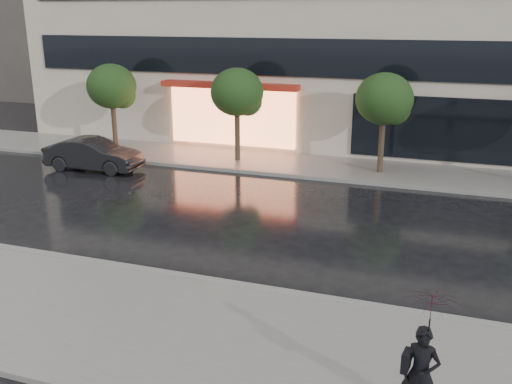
% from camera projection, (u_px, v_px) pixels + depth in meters
% --- Properties ---
extents(ground, '(120.00, 120.00, 0.00)m').
position_uv_depth(ground, '(207.00, 264.00, 14.45)').
color(ground, black).
rests_on(ground, ground).
extents(sidewalk_near, '(60.00, 4.50, 0.12)m').
position_uv_depth(sidewalk_near, '(142.00, 325.00, 11.50)').
color(sidewalk_near, slate).
rests_on(sidewalk_near, ground).
extents(sidewalk_far, '(60.00, 3.50, 0.12)m').
position_uv_depth(sidewalk_far, '(307.00, 165.00, 23.67)').
color(sidewalk_far, slate).
rests_on(sidewalk_far, ground).
extents(curb_near, '(60.00, 0.25, 0.14)m').
position_uv_depth(curb_near, '(190.00, 278.00, 13.53)').
color(curb_near, gray).
rests_on(curb_near, ground).
extents(curb_far, '(60.00, 0.25, 0.14)m').
position_uv_depth(curb_far, '(296.00, 176.00, 22.09)').
color(curb_far, gray).
rests_on(curb_far, ground).
extents(bg_building_left, '(14.00, 10.00, 12.00)m').
position_uv_depth(bg_building_left, '(13.00, 15.00, 44.88)').
color(bg_building_left, '#59544F').
rests_on(bg_building_left, ground).
extents(tree_far_west, '(2.20, 2.20, 3.99)m').
position_uv_depth(tree_far_west, '(113.00, 88.00, 25.43)').
color(tree_far_west, '#33261C').
rests_on(tree_far_west, ground).
extents(tree_mid_west, '(2.20, 2.20, 3.99)m').
position_uv_depth(tree_mid_west, '(239.00, 94.00, 23.54)').
color(tree_mid_west, '#33261C').
rests_on(tree_mid_west, ground).
extents(tree_mid_east, '(2.20, 2.20, 3.99)m').
position_uv_depth(tree_mid_east, '(386.00, 101.00, 21.66)').
color(tree_mid_east, '#33261C').
rests_on(tree_mid_east, ground).
extents(parked_car, '(4.01, 1.54, 1.30)m').
position_uv_depth(parked_car, '(93.00, 154.00, 23.01)').
color(parked_car, black).
rests_on(parked_car, ground).
extents(pedestrian_with_umbrella, '(0.92, 0.94, 2.12)m').
position_uv_depth(pedestrian_with_umbrella, '(426.00, 339.00, 8.41)').
color(pedestrian_with_umbrella, black).
rests_on(pedestrian_with_umbrella, sidewalk_near).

